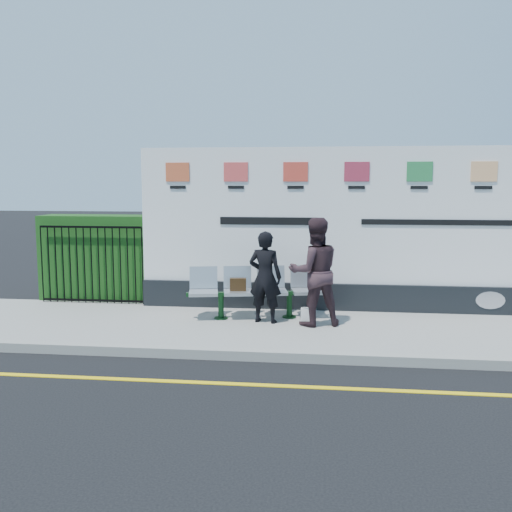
{
  "coord_description": "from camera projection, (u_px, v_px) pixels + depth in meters",
  "views": [
    {
      "loc": [
        -0.07,
        -6.71,
        2.49
      ],
      "look_at": [
        -1.2,
        2.72,
        1.25
      ],
      "focal_mm": 40.0,
      "sensor_mm": 36.0,
      "label": 1
    }
  ],
  "objects": [
    {
      "name": "railing",
      "position": [
        92.0,
        264.0,
        11.13
      ],
      "size": [
        2.05,
        0.06,
        1.54
      ],
      "primitive_type": null,
      "color": "black",
      "rests_on": "pavement"
    },
    {
      "name": "hedge",
      "position": [
        100.0,
        257.0,
        11.57
      ],
      "size": [
        2.35,
        0.7,
        1.7
      ],
      "primitive_type": "cube",
      "color": "#1A4916",
      "rests_on": "pavement"
    },
    {
      "name": "woman_left",
      "position": [
        265.0,
        277.0,
        9.59
      ],
      "size": [
        0.63,
        0.48,
        1.56
      ],
      "primitive_type": "imported",
      "rotation": [
        0.0,
        0.0,
        2.95
      ],
      "color": "black",
      "rests_on": "pavement"
    },
    {
      "name": "pavement",
      "position": [
        327.0,
        330.0,
        9.37
      ],
      "size": [
        14.0,
        3.0,
        0.12
      ],
      "primitive_type": "cube",
      "color": "gray",
      "rests_on": "ground"
    },
    {
      "name": "handbag_brown",
      "position": [
        238.0,
        284.0,
        9.88
      ],
      "size": [
        0.29,
        0.15,
        0.22
      ],
      "primitive_type": "cube",
      "rotation": [
        0.0,
        0.0,
        0.11
      ],
      "color": "black",
      "rests_on": "bench"
    },
    {
      "name": "ground",
      "position": [
        327.0,
        388.0,
        6.92
      ],
      "size": [
        80.0,
        80.0,
        0.0
      ],
      "primitive_type": "plane",
      "color": "black"
    },
    {
      "name": "woman_right",
      "position": [
        315.0,
        272.0,
        9.39
      ],
      "size": [
        1.03,
        0.9,
        1.79
      ],
      "primitive_type": "imported",
      "rotation": [
        0.0,
        0.0,
        3.43
      ],
      "color": "#342227",
      "rests_on": "pavement"
    },
    {
      "name": "yellow_line",
      "position": [
        327.0,
        388.0,
        6.92
      ],
      "size": [
        14.0,
        0.1,
        0.01
      ],
      "primitive_type": "cube",
      "color": "yellow",
      "rests_on": "ground"
    },
    {
      "name": "kerb",
      "position": [
        327.0,
        358.0,
        7.9
      ],
      "size": [
        14.0,
        0.18,
        0.14
      ],
      "primitive_type": "cube",
      "color": "gray",
      "rests_on": "ground"
    },
    {
      "name": "carrier_bag_white",
      "position": [
        308.0,
        316.0,
        9.61
      ],
      "size": [
        0.26,
        0.15,
        0.26
      ],
      "primitive_type": "cube",
      "color": "silver",
      "rests_on": "pavement"
    },
    {
      "name": "billboard",
      "position": [
        355.0,
        240.0,
        10.47
      ],
      "size": [
        8.0,
        0.3,
        3.0
      ],
      "color": "black",
      "rests_on": "pavement"
    },
    {
      "name": "bench",
      "position": [
        255.0,
        304.0,
        9.95
      ],
      "size": [
        2.36,
        1.03,
        0.49
      ],
      "primitive_type": null,
      "rotation": [
        0.0,
        0.0,
        0.2
      ],
      "color": "#ABAFB4",
      "rests_on": "pavement"
    }
  ]
}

